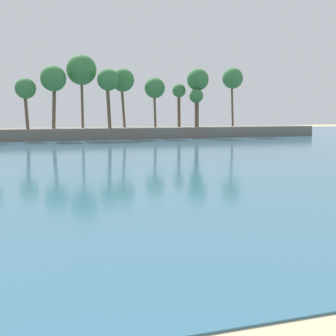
{
  "coord_description": "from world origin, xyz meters",
  "views": [
    {
      "loc": [
        -3.74,
        -1.89,
        4.48
      ],
      "look_at": [
        1.37,
        13.15,
        2.54
      ],
      "focal_mm": 49.75,
      "sensor_mm": 36.0,
      "label": 1
    }
  ],
  "objects": [
    {
      "name": "sea",
      "position": [
        0.0,
        59.7,
        0.03
      ],
      "size": [
        220.0,
        106.86,
        0.06
      ],
      "primitive_type": "cube",
      "color": "#386B84",
      "rests_on": "ground"
    },
    {
      "name": "palm_headland",
      "position": [
        0.65,
        73.2,
        4.36
      ],
      "size": [
        97.06,
        6.59,
        13.44
      ],
      "color": "slate",
      "rests_on": "ground"
    }
  ]
}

